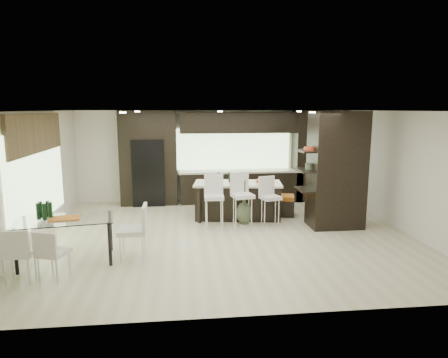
{
  "coord_description": "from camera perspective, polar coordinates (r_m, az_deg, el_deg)",
  "views": [
    {
      "loc": [
        -0.98,
        -8.39,
        2.75
      ],
      "look_at": [
        0.0,
        0.6,
        1.15
      ],
      "focal_mm": 32.0,
      "sensor_mm": 36.0,
      "label": 1
    }
  ],
  "objects": [
    {
      "name": "window_left",
      "position": [
        9.2,
        -25.04,
        0.33
      ],
      "size": [
        0.04,
        3.2,
        1.9
      ],
      "primitive_type": "cube",
      "color": "#B2D199",
      "rests_on": "left_wall"
    },
    {
      "name": "window_back",
      "position": [
        12.01,
        1.37,
        4.3
      ],
      "size": [
        3.4,
        0.04,
        1.2
      ],
      "primitive_type": "cube",
      "color": "#B2D199",
      "rests_on": "back_wall"
    },
    {
      "name": "kitchen_island",
      "position": [
        10.14,
        1.96,
        -3.06
      ],
      "size": [
        2.28,
        1.22,
        0.91
      ],
      "primitive_type": "cube",
      "rotation": [
        0.0,
        0.0,
        -0.14
      ],
      "color": "black",
      "rests_on": "ground"
    },
    {
      "name": "stool_right",
      "position": [
        9.52,
        6.62,
        -3.9
      ],
      "size": [
        0.52,
        0.52,
        0.94
      ],
      "primitive_type": "cube",
      "rotation": [
        0.0,
        0.0,
        0.31
      ],
      "color": "silver",
      "rests_on": "ground"
    },
    {
      "name": "dining_table",
      "position": [
        7.83,
        -21.56,
        -8.14
      ],
      "size": [
        1.8,
        1.18,
        0.81
      ],
      "primitive_type": "cube",
      "rotation": [
        0.0,
        0.0,
        0.15
      ],
      "color": "white",
      "rests_on": "ground"
    },
    {
      "name": "chair_near",
      "position": [
        7.14,
        -23.16,
        -10.11
      ],
      "size": [
        0.54,
        0.54,
        0.78
      ],
      "primitive_type": "cube",
      "rotation": [
        0.0,
        0.0,
        -0.34
      ],
      "color": "silver",
      "rests_on": "ground"
    },
    {
      "name": "back_cabinetry",
      "position": [
        11.74,
        1.07,
        3.19
      ],
      "size": [
        6.8,
        0.68,
        2.7
      ],
      "primitive_type": "cube",
      "color": "black",
      "rests_on": "ground"
    },
    {
      "name": "stone_accent",
      "position": [
        9.09,
        -25.28,
        5.93
      ],
      "size": [
        0.08,
        3.0,
        0.8
      ],
      "primitive_type": "cube",
      "color": "brown",
      "rests_on": "left_wall"
    },
    {
      "name": "ceiling",
      "position": [
        8.45,
        0.45,
        9.69
      ],
      "size": [
        8.0,
        7.0,
        0.02
      ],
      "primitive_type": "cube",
      "color": "white",
      "rests_on": "ground"
    },
    {
      "name": "left_wall",
      "position": [
        9.02,
        -25.68,
        0.11
      ],
      "size": [
        0.02,
        7.0,
        2.7
      ],
      "primitive_type": "cube",
      "color": "silver",
      "rests_on": "ground"
    },
    {
      "name": "stool_mid",
      "position": [
        9.36,
        2.66,
        -3.79
      ],
      "size": [
        0.55,
        0.55,
        1.03
      ],
      "primitive_type": "cube",
      "rotation": [
        0.0,
        0.0,
        0.23
      ],
      "color": "silver",
      "rests_on": "ground"
    },
    {
      "name": "chair_far",
      "position": [
        7.29,
        -27.2,
        -9.8
      ],
      "size": [
        0.48,
        0.48,
        0.83
      ],
      "primitive_type": "cube",
      "rotation": [
        0.0,
        0.0,
        0.06
      ],
      "color": "silver",
      "rests_on": "ground"
    },
    {
      "name": "chair_end",
      "position": [
        7.58,
        -12.94,
        -7.73
      ],
      "size": [
        0.51,
        0.51,
        0.94
      ],
      "primitive_type": "cube",
      "rotation": [
        0.0,
        0.0,
        1.57
      ],
      "color": "silver",
      "rests_on": "ground"
    },
    {
      "name": "floor_vase",
      "position": [
        9.6,
        2.89,
        -3.3
      ],
      "size": [
        0.44,
        0.44,
        1.07
      ],
      "primitive_type": null,
      "rotation": [
        0.0,
        0.0,
        -0.13
      ],
      "color": "#46553C",
      "rests_on": "ground"
    },
    {
      "name": "back_wall",
      "position": [
        12.01,
        -1.5,
        3.34
      ],
      "size": [
        8.0,
        0.02,
        2.7
      ],
      "primitive_type": "cube",
      "color": "silver",
      "rests_on": "ground"
    },
    {
      "name": "partition_column",
      "position": [
        9.59,
        15.77,
        1.26
      ],
      "size": [
        1.2,
        0.8,
        2.7
      ],
      "primitive_type": "cube",
      "color": "black",
      "rests_on": "ground"
    },
    {
      "name": "refrigerator",
      "position": [
        11.69,
        -10.67,
        1.0
      ],
      "size": [
        0.9,
        0.68,
        1.9
      ],
      "primitive_type": "cube",
      "color": "black",
      "rests_on": "ground"
    },
    {
      "name": "bench",
      "position": [
        10.54,
        6.23,
        -3.67
      ],
      "size": [
        1.46,
        0.85,
        0.53
      ],
      "primitive_type": "cube",
      "rotation": [
        0.0,
        0.0,
        -0.25
      ],
      "color": "black",
      "rests_on": "ground"
    },
    {
      "name": "right_wall",
      "position": [
        9.86,
        24.21,
        0.98
      ],
      "size": [
        0.02,
        7.0,
        2.7
      ],
      "primitive_type": "cube",
      "color": "silver",
      "rests_on": "ground"
    },
    {
      "name": "ceiling_spots",
      "position": [
        8.69,
        0.25,
        9.57
      ],
      "size": [
        4.0,
        3.0,
        0.02
      ],
      "primitive_type": "cube",
      "color": "white",
      "rests_on": "ceiling"
    },
    {
      "name": "stool_left",
      "position": [
        9.29,
        -1.43,
        -3.97
      ],
      "size": [
        0.46,
        0.46,
        1.0
      ],
      "primitive_type": "cube",
      "rotation": [
        0.0,
        0.0,
        -0.04
      ],
      "color": "silver",
      "rests_on": "ground"
    },
    {
      "name": "ground",
      "position": [
        8.88,
        0.42,
        -8.0
      ],
      "size": [
        8.0,
        8.0,
        0.0
      ],
      "primitive_type": "plane",
      "color": "beige",
      "rests_on": "ground"
    }
  ]
}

